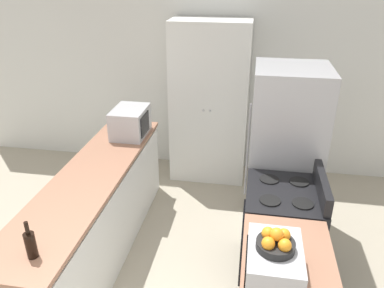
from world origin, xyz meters
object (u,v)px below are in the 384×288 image
object	(u,v)px
wine_bottle	(31,244)
toaster_oven	(274,264)
stove	(280,234)
microwave	(130,122)
pantry_cabinet	(210,103)
refrigerator	(284,154)
fruit_bowl	(276,242)

from	to	relation	value
wine_bottle	toaster_oven	distance (m)	1.53
wine_bottle	stove	bearing A→B (deg)	32.90
microwave	wine_bottle	bearing A→B (deg)	-90.56
pantry_cabinet	refrigerator	distance (m)	1.37
pantry_cabinet	toaster_oven	bearing A→B (deg)	-75.18
toaster_oven	fruit_bowl	xyz separation A→B (m)	(-0.00, 0.00, 0.16)
toaster_oven	refrigerator	bearing A→B (deg)	84.65
wine_bottle	toaster_oven	size ratio (longest dim) A/B	0.61
pantry_cabinet	microwave	world-z (taller)	pantry_cabinet
stove	wine_bottle	size ratio (longest dim) A/B	3.91
stove	wine_bottle	world-z (taller)	wine_bottle
refrigerator	wine_bottle	world-z (taller)	refrigerator
microwave	wine_bottle	world-z (taller)	microwave
refrigerator	fruit_bowl	world-z (taller)	refrigerator
toaster_oven	microwave	bearing A→B (deg)	128.29
refrigerator	microwave	xyz separation A→B (m)	(-1.68, 0.16, 0.17)
pantry_cabinet	fruit_bowl	world-z (taller)	pantry_cabinet
refrigerator	toaster_oven	world-z (taller)	refrigerator
pantry_cabinet	toaster_oven	world-z (taller)	pantry_cabinet
fruit_bowl	wine_bottle	bearing A→B (deg)	-177.33
wine_bottle	toaster_oven	xyz separation A→B (m)	(1.53, 0.07, 0.01)
wine_bottle	fruit_bowl	size ratio (longest dim) A/B	1.21
refrigerator	wine_bottle	bearing A→B (deg)	-132.89
microwave	fruit_bowl	distance (m)	2.44
pantry_cabinet	refrigerator	size ratio (longest dim) A/B	1.16
pantry_cabinet	refrigerator	xyz separation A→B (m)	(0.90, -1.03, -0.14)
microwave	toaster_oven	world-z (taller)	microwave
stove	refrigerator	size ratio (longest dim) A/B	0.60
refrigerator	wine_bottle	size ratio (longest dim) A/B	6.53
refrigerator	pantry_cabinet	bearing A→B (deg)	131.19
refrigerator	microwave	size ratio (longest dim) A/B	3.75
wine_bottle	refrigerator	bearing A→B (deg)	47.11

